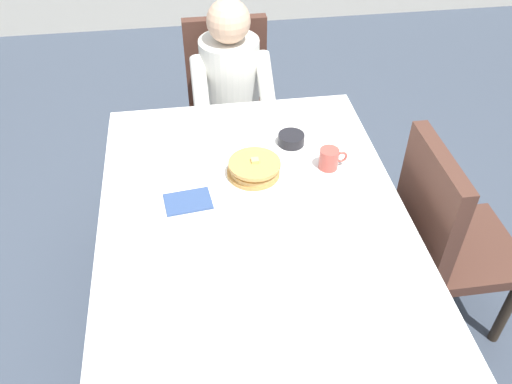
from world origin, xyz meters
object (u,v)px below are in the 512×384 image
at_px(chair_diner, 229,96).
at_px(spoon_near_edge, 277,239).
at_px(plate_breakfast, 255,176).
at_px(syrup_pitcher, 183,155).
at_px(cup_coffee, 329,159).
at_px(diner_person, 231,88).
at_px(fork_left_of_plate, 206,185).
at_px(chair_right_side, 444,233).
at_px(breakfast_stack, 255,169).
at_px(knife_right_of_plate, 304,176).
at_px(dining_table_main, 254,231).
at_px(bowl_butter, 291,139).

relative_size(chair_diner, spoon_near_edge, 6.20).
distance_m(plate_breakfast, syrup_pitcher, 0.30).
height_order(plate_breakfast, cup_coffee, cup_coffee).
xyz_separation_m(diner_person, fork_left_of_plate, (-0.18, -0.84, 0.07)).
relative_size(chair_right_side, breakfast_stack, 4.41).
distance_m(chair_diner, syrup_pitcher, 0.91).
xyz_separation_m(breakfast_stack, cup_coffee, (0.30, 0.02, -0.00)).
height_order(knife_right_of_plate, spoon_near_edge, same).
xyz_separation_m(chair_right_side, knife_right_of_plate, (-0.55, 0.18, 0.21)).
relative_size(dining_table_main, cup_coffee, 13.49).
xyz_separation_m(cup_coffee, spoon_near_edge, (-0.27, -0.36, -0.04)).
distance_m(plate_breakfast, spoon_near_edge, 0.34).
bearing_deg(syrup_pitcher, chair_diner, 72.61).
xyz_separation_m(breakfast_stack, fork_left_of_plate, (-0.19, -0.02, -0.05)).
bearing_deg(knife_right_of_plate, cup_coffee, -67.94).
distance_m(breakfast_stack, knife_right_of_plate, 0.20).
bearing_deg(chair_diner, syrup_pitcher, 72.61).
distance_m(syrup_pitcher, knife_right_of_plate, 0.49).
xyz_separation_m(dining_table_main, chair_right_side, (0.77, 0.00, -0.12)).
bearing_deg(dining_table_main, chair_right_side, 0.00).
xyz_separation_m(bowl_butter, knife_right_of_plate, (0.01, -0.22, -0.02)).
bearing_deg(syrup_pitcher, bowl_butter, 8.12).
bearing_deg(syrup_pitcher, knife_right_of_plate, -19.03).
xyz_separation_m(cup_coffee, fork_left_of_plate, (-0.49, -0.04, -0.04)).
distance_m(chair_right_side, breakfast_stack, 0.81).
xyz_separation_m(chair_diner, breakfast_stack, (0.01, -0.97, 0.26)).
height_order(chair_right_side, syrup_pitcher, chair_right_side).
bearing_deg(chair_diner, cup_coffee, 107.82).
height_order(cup_coffee, spoon_near_edge, cup_coffee).
bearing_deg(cup_coffee, fork_left_of_plate, -174.85).
height_order(chair_diner, chair_right_side, same).
xyz_separation_m(diner_person, syrup_pitcher, (-0.26, -0.68, 0.11)).
xyz_separation_m(bowl_butter, syrup_pitcher, (-0.45, -0.06, 0.02)).
xyz_separation_m(dining_table_main, diner_person, (0.03, 1.01, 0.02)).
bearing_deg(breakfast_stack, chair_right_side, -14.94).
height_order(dining_table_main, knife_right_of_plate, knife_right_of_plate).
xyz_separation_m(plate_breakfast, spoon_near_edge, (0.03, -0.33, -0.01)).
distance_m(breakfast_stack, cup_coffee, 0.30).
height_order(syrup_pitcher, spoon_near_edge, syrup_pitcher).
xyz_separation_m(chair_diner, knife_right_of_plate, (0.20, -0.99, 0.21)).
bearing_deg(bowl_butter, spoon_near_edge, -106.08).
height_order(cup_coffee, knife_right_of_plate, cup_coffee).
relative_size(dining_table_main, syrup_pitcher, 19.05).
distance_m(plate_breakfast, cup_coffee, 0.30).
bearing_deg(chair_diner, dining_table_main, 88.74).
xyz_separation_m(chair_right_side, syrup_pitcher, (-1.01, 0.34, 0.25)).
xyz_separation_m(chair_right_side, breakfast_stack, (-0.74, 0.20, 0.26)).
bearing_deg(plate_breakfast, diner_person, 90.47).
bearing_deg(bowl_butter, breakfast_stack, -132.04).
relative_size(breakfast_stack, fork_left_of_plate, 1.17).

